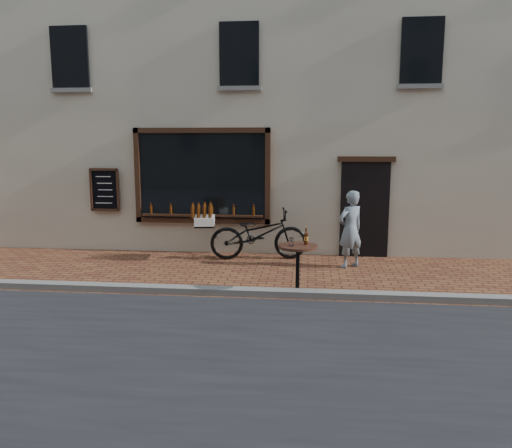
# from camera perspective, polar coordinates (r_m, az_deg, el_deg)

# --- Properties ---
(ground) EXTENTS (90.00, 90.00, 0.00)m
(ground) POSITION_cam_1_polar(r_m,az_deg,el_deg) (8.58, 1.68, -8.63)
(ground) COLOR #5D2E1E
(ground) RESTS_ON ground
(kerb) EXTENTS (90.00, 0.25, 0.12)m
(kerb) POSITION_cam_1_polar(r_m,az_deg,el_deg) (8.75, 1.78, -7.85)
(kerb) COLOR slate
(kerb) RESTS_ON ground
(shop_building) EXTENTS (28.00, 6.20, 10.00)m
(shop_building) POSITION_cam_1_polar(r_m,az_deg,el_deg) (14.83, 3.82, 18.50)
(shop_building) COLOR beige
(shop_building) RESTS_ON ground
(cargo_bicycle) EXTENTS (2.65, 1.11, 1.24)m
(cargo_bicycle) POSITION_cam_1_polar(r_m,az_deg,el_deg) (11.31, 0.07, -1.09)
(cargo_bicycle) COLOR black
(cargo_bicycle) RESTS_ON ground
(bistro_table) EXTENTS (0.69, 0.69, 1.18)m
(bistro_table) POSITION_cam_1_polar(r_m,az_deg,el_deg) (8.73, 4.81, -4.05)
(bistro_table) COLOR black
(bistro_table) RESTS_ON ground
(pedestrian) EXTENTS (0.72, 0.67, 1.64)m
(pedestrian) POSITION_cam_1_polar(r_m,az_deg,el_deg) (10.72, 10.73, -0.60)
(pedestrian) COLOR slate
(pedestrian) RESTS_ON ground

